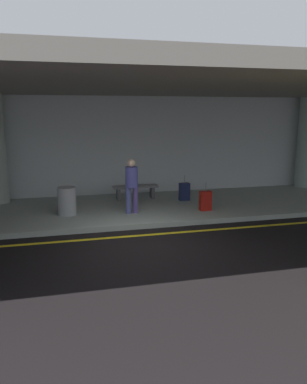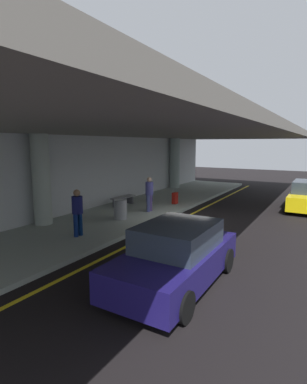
{
  "view_description": "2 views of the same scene",
  "coord_description": "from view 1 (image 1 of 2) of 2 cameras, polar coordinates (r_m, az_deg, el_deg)",
  "views": [
    {
      "loc": [
        -1.9,
        -8.97,
        3.2
      ],
      "look_at": [
        0.68,
        1.4,
        0.96
      ],
      "focal_mm": 35.57,
      "sensor_mm": 36.0,
      "label": 1
    },
    {
      "loc": [
        -12.03,
        -5.21,
        3.4
      ],
      "look_at": [
        0.3,
        2.06,
        1.1
      ],
      "focal_mm": 28.09,
      "sensor_mm": 36.0,
      "label": 2
    }
  ],
  "objects": [
    {
      "name": "ground_plane",
      "position": [
        9.71,
        -1.9,
        -7.42
      ],
      "size": [
        60.0,
        60.0,
        0.0
      ],
      "primitive_type": "plane",
      "color": "black"
    },
    {
      "name": "ceiling_overhang",
      "position": [
        11.75,
        -4.8,
        15.46
      ],
      "size": [
        28.0,
        13.2,
        0.3
      ],
      "primitive_type": "cube",
      "color": "slate",
      "rests_on": "support_column_far_left"
    },
    {
      "name": "support_column_center",
      "position": [
        16.98,
        21.92,
        6.85
      ],
      "size": [
        0.71,
        0.71,
        3.65
      ],
      "primitive_type": "cylinder",
      "color": "#94A7A0",
      "rests_on": "sidewalk"
    },
    {
      "name": "sidewalk",
      "position": [
        12.61,
        -4.87,
        -2.56
      ],
      "size": [
        26.0,
        4.2,
        0.15
      ],
      "primitive_type": "cube",
      "color": "#97A399",
      "rests_on": "ground"
    },
    {
      "name": "bench_metal",
      "position": [
        13.65,
        -2.74,
        0.42
      ],
      "size": [
        1.6,
        0.5,
        0.48
      ],
      "color": "slate",
      "rests_on": "sidewalk"
    },
    {
      "name": "lane_stripe_yellow",
      "position": [
        10.14,
        -2.45,
        -6.56
      ],
      "size": [
        26.0,
        0.14,
        0.01
      ],
      "primitive_type": "cube",
      "color": "yellow",
      "rests_on": "ground"
    },
    {
      "name": "trash_bin_steel",
      "position": [
        11.79,
        -12.84,
        -1.33
      ],
      "size": [
        0.56,
        0.56,
        0.85
      ],
      "primitive_type": "cylinder",
      "color": "gray",
      "rests_on": "sidewalk"
    },
    {
      "name": "suitcase_upright_secondary",
      "position": [
        13.47,
        4.64,
        0.06
      ],
      "size": [
        0.36,
        0.22,
        0.9
      ],
      "rotation": [
        0.0,
        0.0,
        -0.46
      ],
      "color": "#171E42",
      "rests_on": "sidewalk"
    },
    {
      "name": "person_waiting_for_ride",
      "position": [
        11.58,
        -3.3,
        1.43
      ],
      "size": [
        0.38,
        0.38,
        1.68
      ],
      "rotation": [
        0.0,
        0.0,
        2.43
      ],
      "color": "#454D8C",
      "rests_on": "sidewalk"
    },
    {
      "name": "terminal_back_wall",
      "position": [
        14.5,
        -6.43,
        6.62
      ],
      "size": [
        26.0,
        0.3,
        3.8
      ],
      "primitive_type": "cube",
      "color": "#B7BCBE",
      "rests_on": "ground"
    },
    {
      "name": "suitcase_upright_primary",
      "position": [
        12.14,
        7.8,
        -1.31
      ],
      "size": [
        0.36,
        0.22,
        0.9
      ],
      "rotation": [
        0.0,
        0.0,
        -0.08
      ],
      "color": "maroon",
      "rests_on": "sidewalk"
    }
  ]
}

